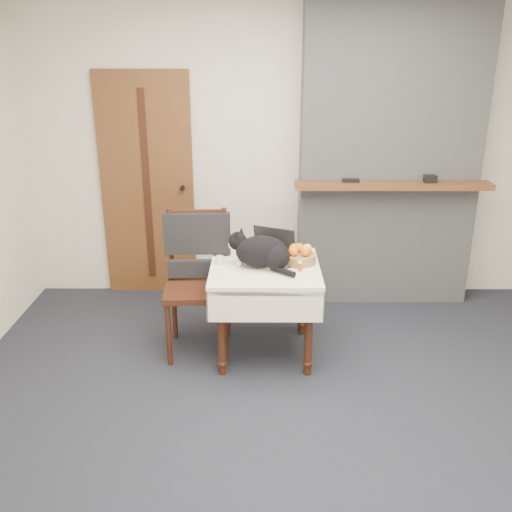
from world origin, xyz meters
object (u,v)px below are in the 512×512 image
at_px(cream_jar, 220,260).
at_px(chair, 197,262).
at_px(side_table, 265,281).
at_px(fruit_basket, 300,256).
at_px(laptop, 270,253).
at_px(door, 147,187).
at_px(pill_bottle, 300,266).
at_px(cat, 263,252).

xyz_separation_m(cream_jar, chair, (-0.17, 0.11, -0.05)).
height_order(side_table, fruit_basket, fruit_basket).
relative_size(side_table, laptop, 1.92).
distance_m(door, pill_bottle, 1.82).
relative_size(side_table, chair, 0.73).
bearing_deg(laptop, cat, -89.05).
distance_m(cat, cream_jar, 0.33).
distance_m(cat, chair, 0.53).
xyz_separation_m(door, fruit_basket, (1.29, -1.10, -0.25)).
xyz_separation_m(door, chair, (0.54, -1.04, -0.32)).
distance_m(door, side_table, 1.62).
relative_size(door, cream_jar, 31.54).
xyz_separation_m(laptop, cat, (-0.06, -0.13, 0.06)).
bearing_deg(chair, door, 115.25).
xyz_separation_m(laptop, cream_jar, (-0.37, -0.07, -0.03)).
relative_size(pill_bottle, chair, 0.07).
relative_size(door, chair, 1.88).
relative_size(cream_jar, fruit_basket, 0.27).
bearing_deg(pill_bottle, cat, 165.80).
distance_m(side_table, pill_bottle, 0.30).
relative_size(laptop, cat, 0.83).
distance_m(pill_bottle, fruit_basket, 0.16).
xyz_separation_m(pill_bottle, fruit_basket, (0.01, 0.16, 0.02)).
height_order(laptop, pill_bottle, laptop).
relative_size(door, laptop, 4.93).
height_order(cream_jar, fruit_basket, fruit_basket).
bearing_deg(laptop, side_table, -86.57).
bearing_deg(door, cat, -49.54).
relative_size(door, pill_bottle, 27.88).
bearing_deg(cream_jar, laptop, 11.56).
xyz_separation_m(cream_jar, fruit_basket, (0.58, 0.04, 0.02)).
distance_m(side_table, fruit_basket, 0.31).
bearing_deg(fruit_basket, cat, -160.19).
relative_size(cat, pill_bottle, 6.85).
bearing_deg(laptop, chair, -159.61).
xyz_separation_m(door, laptop, (1.08, -1.07, -0.24)).
distance_m(door, cat, 1.59).
bearing_deg(pill_bottle, cream_jar, 168.14).
distance_m(laptop, pill_bottle, 0.28).
xyz_separation_m(laptop, pill_bottle, (0.20, -0.19, -0.02)).
distance_m(cream_jar, fruit_basket, 0.58).
height_order(door, laptop, door).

